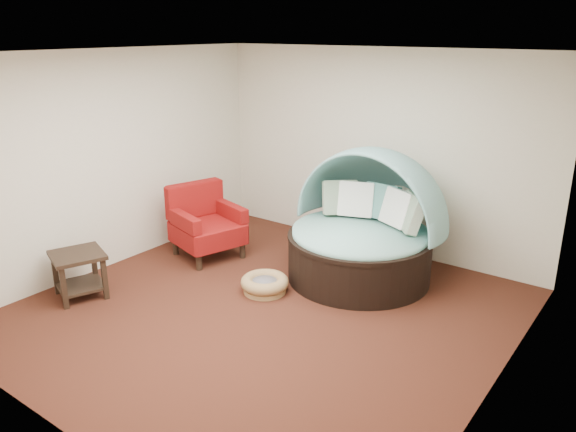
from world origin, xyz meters
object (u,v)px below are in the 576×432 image
Objects in this scene: canopy_daybed at (365,219)px; side_table at (79,269)px; red_armchair at (205,224)px; pet_basket at (265,284)px.

canopy_daybed reaches higher than side_table.
red_armchair is 1.84m from side_table.
canopy_daybed reaches higher than pet_basket.
red_armchair is at bearing 162.63° from pet_basket.
side_table is at bearing -131.58° from canopy_daybed.
red_armchair reaches higher than side_table.
canopy_daybed is 3.49m from side_table.
pet_basket is at bearing -120.18° from canopy_daybed.
pet_basket is 1.02× the size of side_table.
canopy_daybed is 1.49m from pet_basket.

